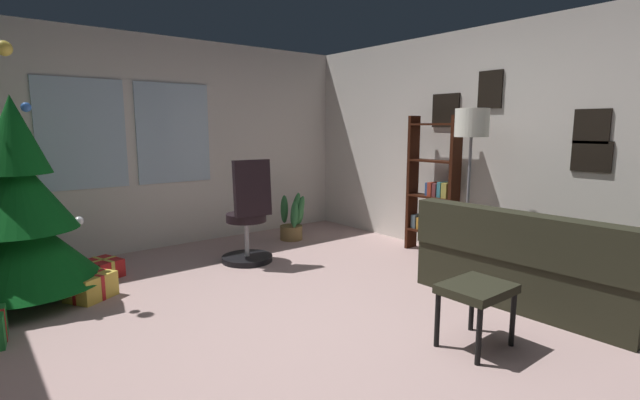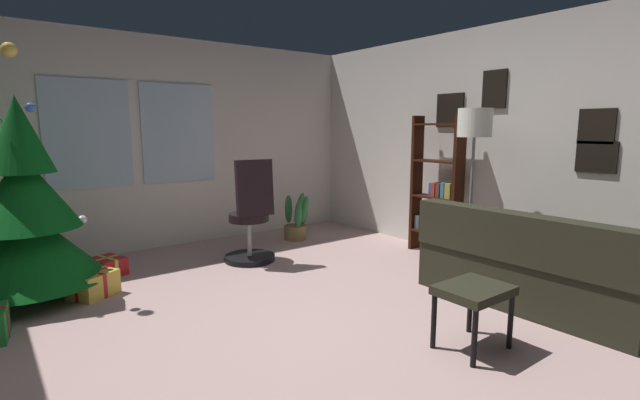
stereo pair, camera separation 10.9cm
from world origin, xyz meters
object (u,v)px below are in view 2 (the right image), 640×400
object	(u,v)px
couch	(552,269)
floor_lamp	(474,136)
office_chair	(251,222)
bookshelf	(437,193)
gift_box_red	(108,266)
potted_plant	(297,221)
footstool	(474,295)
gift_box_gold	(93,284)
holiday_tree	(26,217)

from	to	relation	value
couch	floor_lamp	bearing A→B (deg)	80.28
office_chair	bookshelf	world-z (taller)	bookshelf
gift_box_red	bookshelf	distance (m)	3.65
bookshelf	potted_plant	bearing A→B (deg)	120.08
bookshelf	office_chair	bearing A→B (deg)	152.29
footstool	floor_lamp	bearing A→B (deg)	36.01
floor_lamp	potted_plant	bearing A→B (deg)	105.76
footstool	couch	bearing A→B (deg)	3.90
office_chair	gift_box_red	bearing A→B (deg)	160.69
gift_box_gold	floor_lamp	bearing A→B (deg)	-25.98
gift_box_gold	bookshelf	distance (m)	3.69
holiday_tree	floor_lamp	bearing A→B (deg)	-26.33
holiday_tree	gift_box_gold	distance (m)	0.79
couch	footstool	distance (m)	1.24
holiday_tree	floor_lamp	xyz separation A→B (m)	(3.66, -1.81, 0.66)
office_chair	bookshelf	bearing A→B (deg)	-27.71
gift_box_gold	potted_plant	distance (m)	2.69
office_chair	bookshelf	distance (m)	2.16
holiday_tree	floor_lamp	size ratio (longest dim) A/B	1.29
holiday_tree	gift_box_red	size ratio (longest dim) A/B	5.47
floor_lamp	bookshelf	bearing A→B (deg)	66.60
bookshelf	floor_lamp	world-z (taller)	floor_lamp
office_chair	bookshelf	size ratio (longest dim) A/B	0.71
bookshelf	potted_plant	xyz separation A→B (m)	(-0.91, 1.56, -0.47)
couch	bookshelf	size ratio (longest dim) A/B	1.13
bookshelf	couch	bearing A→B (deg)	-105.58
couch	bookshelf	xyz separation A→B (m)	(0.44, 1.58, 0.43)
floor_lamp	gift_box_gold	bearing A→B (deg)	154.02
gift_box_red	office_chair	size ratio (longest dim) A/B	0.34
holiday_tree	bookshelf	size ratio (longest dim) A/B	1.34
couch	gift_box_red	distance (m)	4.18
holiday_tree	gift_box_red	bearing A→B (deg)	25.60
footstool	potted_plant	size ratio (longest dim) A/B	0.73
gift_box_gold	bookshelf	xyz separation A→B (m)	(3.52, -0.93, 0.61)
holiday_tree	floor_lamp	world-z (taller)	holiday_tree
bookshelf	gift_box_red	bearing A→B (deg)	155.69
gift_box_gold	potted_plant	xyz separation A→B (m)	(2.61, 0.64, 0.14)
holiday_tree	office_chair	bearing A→B (deg)	-4.63
holiday_tree	bookshelf	xyz separation A→B (m)	(3.94, -1.16, -0.01)
couch	bookshelf	bearing A→B (deg)	74.42
holiday_tree	couch	bearing A→B (deg)	-38.07
floor_lamp	gift_box_red	bearing A→B (deg)	144.60
potted_plant	office_chair	bearing A→B (deg)	-150.23
couch	footstool	size ratio (longest dim) A/B	3.91
gift_box_red	floor_lamp	world-z (taller)	floor_lamp
office_chair	floor_lamp	distance (m)	2.49
gift_box_gold	office_chair	bearing A→B (deg)	2.48
footstool	gift_box_gold	bearing A→B (deg)	125.33
gift_box_gold	floor_lamp	world-z (taller)	floor_lamp
holiday_tree	gift_box_gold	bearing A→B (deg)	-28.93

